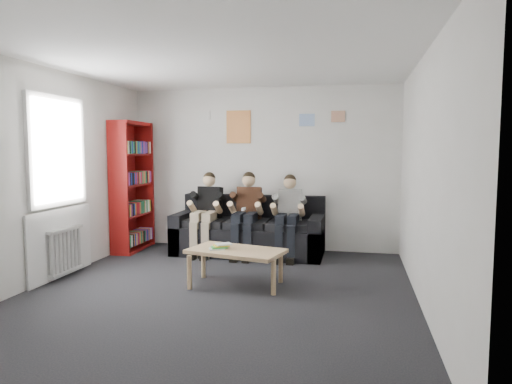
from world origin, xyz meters
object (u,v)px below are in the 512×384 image
bookshelf (133,186)px  person_right (288,216)px  sofa (249,233)px  person_left (206,213)px  person_middle (246,214)px  coffee_table (236,254)px

bookshelf → person_right: 2.64m
sofa → person_left: 0.77m
person_middle → person_right: 0.66m
person_left → coffee_table: bearing=-58.5°
sofa → bookshelf: bookshelf is taller
sofa → bookshelf: size_ratio=1.11×
person_left → person_middle: 0.66m
bookshelf → person_left: size_ratio=1.63×
person_middle → person_right: size_ratio=1.02×
bookshelf → coffee_table: 2.80m
coffee_table → person_left: person_left is taller
person_left → person_middle: bearing=1.2°
coffee_table → person_middle: size_ratio=0.86×
person_left → person_right: (1.32, 0.00, -0.01)m
bookshelf → coffee_table: size_ratio=1.87×
person_middle → person_left: bearing=175.2°
bookshelf → coffee_table: (2.20, -1.61, -0.66)m
sofa → person_middle: person_middle is taller
bookshelf → person_middle: size_ratio=1.61×
sofa → coffee_table: (0.25, -1.76, 0.07)m
sofa → person_left: bearing=-162.7°
person_left → person_right: bearing=1.3°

